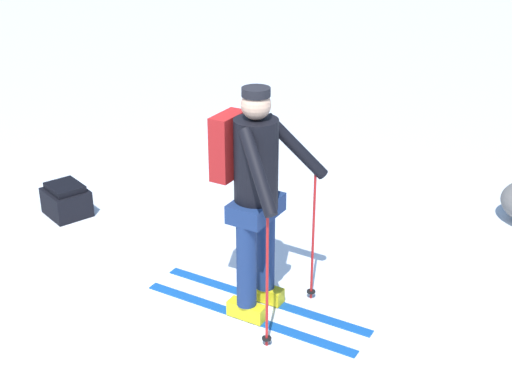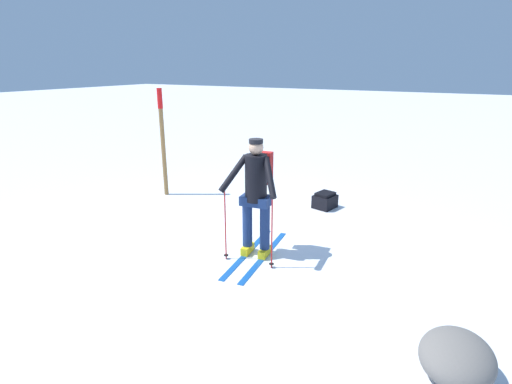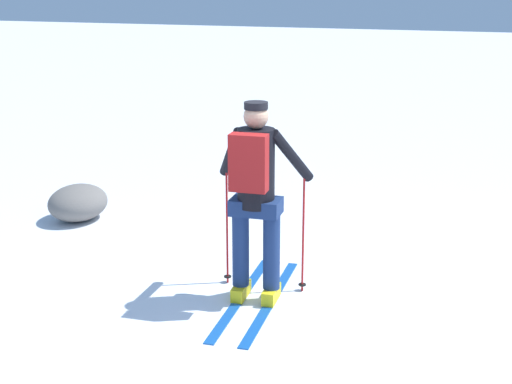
# 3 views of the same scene
# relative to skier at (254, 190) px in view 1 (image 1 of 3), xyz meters

# --- Properties ---
(ground_plane) EXTENTS (80.00, 80.00, 0.00)m
(ground_plane) POSITION_rel_skier_xyz_m (0.24, 0.75, -1.02)
(ground_plane) COLOR white
(skier) EXTENTS (1.85, 0.89, 1.79)m
(skier) POSITION_rel_skier_xyz_m (0.00, 0.00, 0.00)
(skier) COLOR #144C9E
(skier) RESTS_ON ground_plane
(dropped_backpack) EXTENTS (0.50, 0.46, 0.32)m
(dropped_backpack) POSITION_rel_skier_xyz_m (2.50, -0.20, -0.87)
(dropped_backpack) COLOR black
(dropped_backpack) RESTS_ON ground_plane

